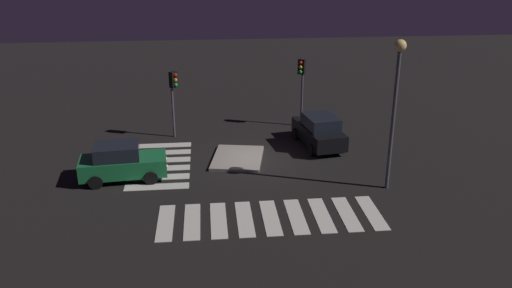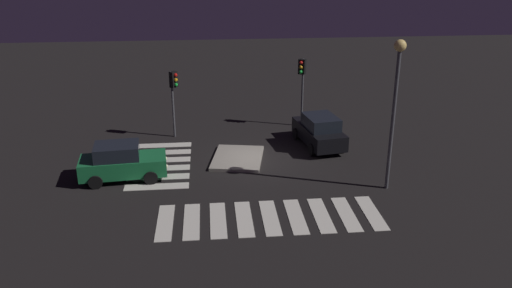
# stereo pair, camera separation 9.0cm
# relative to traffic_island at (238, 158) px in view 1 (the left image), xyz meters

# --- Properties ---
(ground_plane) EXTENTS (80.00, 80.00, 0.00)m
(ground_plane) POSITION_rel_traffic_island_xyz_m (0.26, 1.01, -0.09)
(ground_plane) COLOR black
(traffic_island) EXTENTS (4.00, 3.28, 0.18)m
(traffic_island) POSITION_rel_traffic_island_xyz_m (0.00, 0.00, 0.00)
(traffic_island) COLOR gray
(traffic_island) RESTS_ON ground
(car_green) EXTENTS (2.38, 4.51, 1.90)m
(car_green) POSITION_rel_traffic_island_xyz_m (2.00, -6.03, 0.84)
(car_green) COLOR #196B38
(car_green) RESTS_ON ground
(car_black) EXTENTS (4.66, 2.65, 1.94)m
(car_black) POSITION_rel_traffic_island_xyz_m (-1.66, 4.97, 0.86)
(car_black) COLOR black
(car_black) RESTS_ON ground
(traffic_light_south) EXTENTS (0.54, 0.53, 4.18)m
(traffic_light_south) POSITION_rel_traffic_island_xyz_m (-4.04, -3.60, 3.08)
(traffic_light_south) COLOR #47474C
(traffic_light_south) RESTS_ON ground
(traffic_light_west) EXTENTS (0.53, 0.54, 4.51)m
(traffic_light_west) POSITION_rel_traffic_island_xyz_m (-5.35, 4.52, 3.32)
(traffic_light_west) COLOR #47474C
(traffic_light_west) RESTS_ON ground
(street_lamp) EXTENTS (0.56, 0.56, 7.35)m
(street_lamp) POSITION_rel_traffic_island_xyz_m (4.35, 7.11, 4.95)
(street_lamp) COLOR #47474C
(street_lamp) RESTS_ON ground
(crosswalk_near) EXTENTS (6.45, 3.20, 0.02)m
(crosswalk_near) POSITION_rel_traffic_island_xyz_m (0.26, -4.25, -0.08)
(crosswalk_near) COLOR silver
(crosswalk_near) RESTS_ON ground
(crosswalk_side) EXTENTS (3.20, 9.90, 0.02)m
(crosswalk_side) POSITION_rel_traffic_island_xyz_m (6.79, 1.01, -0.08)
(crosswalk_side) COLOR silver
(crosswalk_side) RESTS_ON ground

